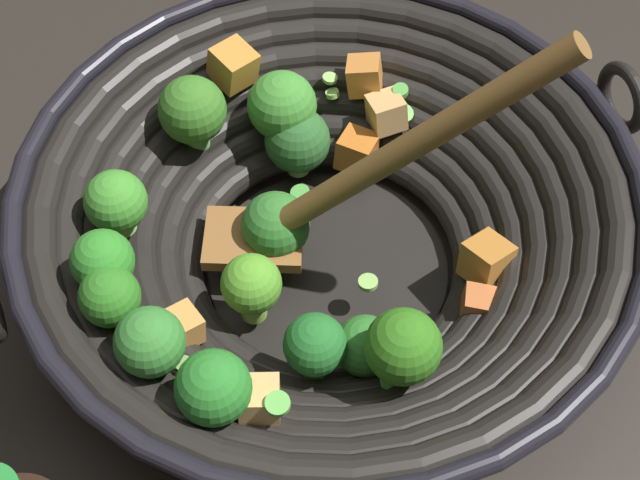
{
  "coord_description": "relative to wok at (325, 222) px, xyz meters",
  "views": [
    {
      "loc": [
        -0.38,
        0.11,
        0.6
      ],
      "look_at": [
        0.01,
        0.0,
        0.03
      ],
      "focal_mm": 54.2,
      "sensor_mm": 36.0,
      "label": 1
    }
  ],
  "objects": [
    {
      "name": "ground_plane",
      "position": [
        0.0,
        -0.0,
        -0.07
      ],
      "size": [
        4.0,
        4.0,
        0.0
      ],
      "primitive_type": "plane",
      "color": "#28231E"
    },
    {
      "name": "wok",
      "position": [
        0.0,
        0.0,
        0.0
      ],
      "size": [
        0.43,
        0.47,
        0.24
      ],
      "color": "black",
      "rests_on": "ground"
    }
  ]
}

